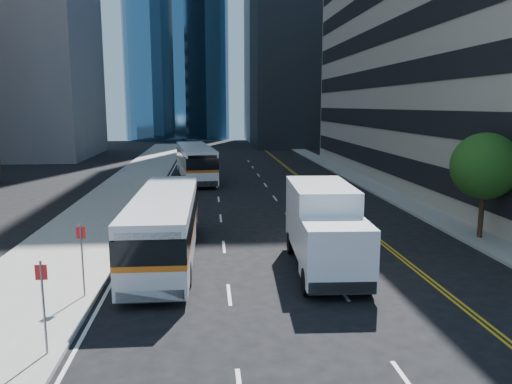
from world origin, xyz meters
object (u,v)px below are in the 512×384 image
(street_tree, at_px, (485,166))
(bus_front, at_px, (165,224))
(bus_rear, at_px, (195,162))
(box_truck, at_px, (324,227))

(street_tree, distance_m, bus_front, 15.25)
(street_tree, distance_m, bus_rear, 25.78)
(bus_front, bearing_deg, bus_rear, 88.88)
(bus_rear, xyz_separation_m, box_truck, (5.71, -24.95, 0.12))
(street_tree, height_order, bus_rear, street_tree)
(bus_front, xyz_separation_m, box_truck, (6.40, -1.86, 0.21))
(bus_rear, height_order, box_truck, box_truck)
(bus_front, height_order, bus_rear, bus_rear)
(street_tree, bearing_deg, bus_front, -173.40)
(bus_rear, bearing_deg, box_truck, -84.03)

